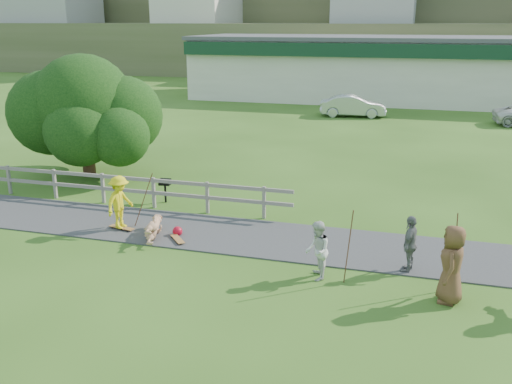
{
  "coord_description": "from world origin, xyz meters",
  "views": [
    {
      "loc": [
        6.79,
        -13.95,
        6.31
      ],
      "look_at": [
        2.11,
        2.0,
        1.3
      ],
      "focal_mm": 40.0,
      "sensor_mm": 36.0,
      "label": 1
    }
  ],
  "objects_px": {
    "skater_rider": "(120,205)",
    "tree": "(86,125)",
    "car_silver": "(353,106)",
    "spectator_a": "(317,251)",
    "bbq": "(165,191)",
    "skater_fallen": "(154,228)",
    "spectator_b": "(410,244)",
    "spectator_c": "(452,264)"
  },
  "relations": [
    {
      "from": "spectator_b",
      "to": "tree",
      "type": "xyz_separation_m",
      "value": [
        -13.33,
        6.18,
        1.39
      ]
    },
    {
      "from": "skater_rider",
      "to": "spectator_b",
      "type": "distance_m",
      "value": 8.76
    },
    {
      "from": "skater_fallen",
      "to": "tree",
      "type": "distance_m",
      "value": 8.49
    },
    {
      "from": "skater_fallen",
      "to": "spectator_a",
      "type": "relative_size",
      "value": 1.18
    },
    {
      "from": "spectator_b",
      "to": "bbq",
      "type": "relative_size",
      "value": 1.78
    },
    {
      "from": "spectator_c",
      "to": "tree",
      "type": "bearing_deg",
      "value": -113.48
    },
    {
      "from": "bbq",
      "to": "spectator_a",
      "type": "bearing_deg",
      "value": -43.08
    },
    {
      "from": "car_silver",
      "to": "bbq",
      "type": "xyz_separation_m",
      "value": [
        -4.07,
        -21.23,
        -0.29
      ]
    },
    {
      "from": "skater_fallen",
      "to": "car_silver",
      "type": "relative_size",
      "value": 0.41
    },
    {
      "from": "skater_rider",
      "to": "tree",
      "type": "height_order",
      "value": "tree"
    },
    {
      "from": "skater_fallen",
      "to": "tree",
      "type": "xyz_separation_m",
      "value": [
        -5.88,
        5.84,
        1.84
      ]
    },
    {
      "from": "spectator_b",
      "to": "car_silver",
      "type": "distance_m",
      "value": 25.32
    },
    {
      "from": "car_silver",
      "to": "tree",
      "type": "distance_m",
      "value": 20.72
    },
    {
      "from": "skater_fallen",
      "to": "spectator_b",
      "type": "bearing_deg",
      "value": -18.06
    },
    {
      "from": "skater_fallen",
      "to": "spectator_a",
      "type": "height_order",
      "value": "spectator_a"
    },
    {
      "from": "spectator_c",
      "to": "tree",
      "type": "relative_size",
      "value": 0.28
    },
    {
      "from": "skater_rider",
      "to": "bbq",
      "type": "bearing_deg",
      "value": 9.58
    },
    {
      "from": "skater_fallen",
      "to": "spectator_c",
      "type": "relative_size",
      "value": 0.96
    },
    {
      "from": "skater_fallen",
      "to": "car_silver",
      "type": "bearing_deg",
      "value": 67.82
    },
    {
      "from": "bbq",
      "to": "spectator_c",
      "type": "bearing_deg",
      "value": -34.55
    },
    {
      "from": "spectator_b",
      "to": "tree",
      "type": "distance_m",
      "value": 14.76
    },
    {
      "from": "spectator_a",
      "to": "spectator_c",
      "type": "bearing_deg",
      "value": 69.44
    },
    {
      "from": "skater_rider",
      "to": "tree",
      "type": "bearing_deg",
      "value": 50.95
    },
    {
      "from": "skater_rider",
      "to": "spectator_c",
      "type": "xyz_separation_m",
      "value": [
        9.7,
        -2.07,
        0.11
      ]
    },
    {
      "from": "skater_fallen",
      "to": "spectator_a",
      "type": "bearing_deg",
      "value": -30.67
    },
    {
      "from": "spectator_c",
      "to": "car_silver",
      "type": "height_order",
      "value": "spectator_c"
    },
    {
      "from": "spectator_c",
      "to": "bbq",
      "type": "height_order",
      "value": "spectator_c"
    },
    {
      "from": "skater_rider",
      "to": "car_silver",
      "type": "xyz_separation_m",
      "value": [
        4.16,
        24.27,
        -0.1
      ]
    },
    {
      "from": "tree",
      "to": "spectator_a",
      "type": "bearing_deg",
      "value": -33.18
    },
    {
      "from": "spectator_c",
      "to": "tree",
      "type": "xyz_separation_m",
      "value": [
        -14.3,
        7.62,
        1.23
      ]
    },
    {
      "from": "skater_fallen",
      "to": "tree",
      "type": "height_order",
      "value": "tree"
    },
    {
      "from": "tree",
      "to": "car_silver",
      "type": "bearing_deg",
      "value": 64.92
    },
    {
      "from": "car_silver",
      "to": "skater_fallen",
      "type": "bearing_deg",
      "value": 165.8
    },
    {
      "from": "spectator_a",
      "to": "bbq",
      "type": "height_order",
      "value": "spectator_a"
    },
    {
      "from": "spectator_a",
      "to": "car_silver",
      "type": "xyz_separation_m",
      "value": [
        -2.34,
        25.99,
        -0.03
      ]
    },
    {
      "from": "spectator_a",
      "to": "spectator_b",
      "type": "xyz_separation_m",
      "value": [
        2.23,
        1.08,
        0.01
      ]
    },
    {
      "from": "car_silver",
      "to": "spectator_b",
      "type": "bearing_deg",
      "value": -177.1
    },
    {
      "from": "spectator_b",
      "to": "tree",
      "type": "bearing_deg",
      "value": -101.52
    },
    {
      "from": "spectator_b",
      "to": "car_silver",
      "type": "relative_size",
      "value": 0.35
    },
    {
      "from": "skater_rider",
      "to": "bbq",
      "type": "height_order",
      "value": "skater_rider"
    },
    {
      "from": "spectator_c",
      "to": "car_silver",
      "type": "distance_m",
      "value": 26.92
    },
    {
      "from": "skater_fallen",
      "to": "spectator_b",
      "type": "xyz_separation_m",
      "value": [
        7.46,
        -0.34,
        0.45
      ]
    }
  ]
}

